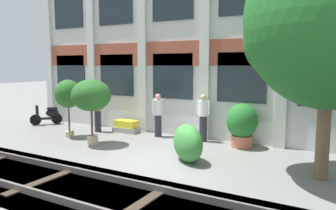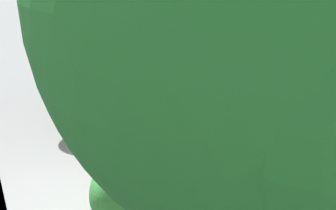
% 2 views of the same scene
% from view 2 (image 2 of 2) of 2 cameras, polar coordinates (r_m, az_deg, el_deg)
% --- Properties ---
extents(ground_plane, '(80.00, 80.00, 0.00)m').
position_cam_2_polar(ground_plane, '(8.31, -9.64, -11.07)').
color(ground_plane, slate).
extents(broadleaf_tree, '(3.97, 3.78, 5.75)m').
position_cam_2_polar(broadleaf_tree, '(3.76, 12.89, 11.50)').
color(broadleaf_tree, brown).
rests_on(broadleaf_tree, ground).
extents(potted_plant_square_trough, '(1.06, 0.55, 0.49)m').
position_cam_2_polar(potted_plant_square_trough, '(11.73, -1.13, -0.77)').
color(potted_plant_square_trough, gray).
rests_on(potted_plant_square_trough, ground).
extents(potted_plant_low_pan, '(1.32, 1.32, 2.20)m').
position_cam_2_polar(potted_plant_low_pan, '(10.55, -11.60, 4.63)').
color(potted_plant_low_pan, tan).
rests_on(potted_plant_low_pan, ground).
extents(potted_plant_stone_basin, '(1.01, 1.01, 1.44)m').
position_cam_2_polar(potted_plant_stone_basin, '(7.70, 12.49, -7.21)').
color(potted_plant_stone_basin, '#B76647').
rests_on(potted_plant_stone_basin, ground).
extents(potted_plant_tall_urn, '(0.97, 0.97, 2.13)m').
position_cam_2_polar(potted_plant_tall_urn, '(12.15, -11.11, 6.12)').
color(potted_plant_tall_urn, tan).
rests_on(potted_plant_tall_urn, ground).
extents(scooter_near_curb, '(0.90, 1.16, 0.98)m').
position_cam_2_polar(scooter_near_curb, '(15.31, -8.39, 4.32)').
color(scooter_near_curb, black).
rests_on(scooter_near_curb, ground).
extents(resident_by_doorway, '(0.53, 0.34, 1.66)m').
position_cam_2_polar(resident_by_doorway, '(8.80, 7.78, -2.88)').
color(resident_by_doorway, '#282833').
rests_on(resident_by_doorway, ground).
extents(resident_watching_tracks, '(0.53, 0.34, 1.58)m').
position_cam_2_polar(resident_watching_tracks, '(12.33, -5.08, 3.09)').
color(resident_watching_tracks, '#282833').
rests_on(resident_watching_tracks, ground).
extents(resident_near_plants, '(0.34, 0.52, 1.61)m').
position_cam_2_polar(resident_near_plants, '(10.22, 2.00, 0.09)').
color(resident_near_plants, '#282833').
rests_on(resident_near_plants, ground).
extents(topiary_hedge, '(1.48, 1.44, 1.04)m').
position_cam_2_polar(topiary_hedge, '(7.51, -6.18, -9.75)').
color(topiary_hedge, '#388438').
rests_on(topiary_hedge, ground).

